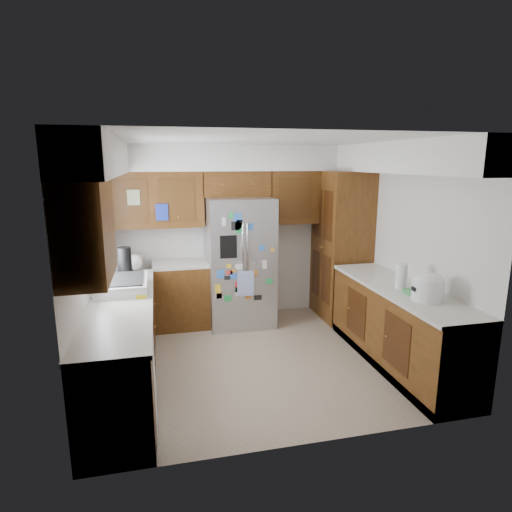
# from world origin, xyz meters

# --- Properties ---
(floor) EXTENTS (3.60, 3.60, 0.00)m
(floor) POSITION_xyz_m (0.00, 0.00, 0.00)
(floor) COLOR tan
(floor) RESTS_ON ground
(room_shell) EXTENTS (3.64, 3.24, 2.52)m
(room_shell) POSITION_xyz_m (-0.11, 0.36, 1.82)
(room_shell) COLOR silver
(room_shell) RESTS_ON ground
(left_counter_run) EXTENTS (1.36, 3.20, 0.92)m
(left_counter_run) POSITION_xyz_m (-1.36, 0.03, 0.43)
(left_counter_run) COLOR #44280D
(left_counter_run) RESTS_ON ground
(right_counter_run) EXTENTS (0.63, 2.25, 0.92)m
(right_counter_run) POSITION_xyz_m (1.50, -0.47, 0.42)
(right_counter_run) COLOR #44280D
(right_counter_run) RESTS_ON ground
(pantry) EXTENTS (0.60, 0.90, 2.15)m
(pantry) POSITION_xyz_m (1.50, 1.15, 1.07)
(pantry) COLOR #44280D
(pantry) RESTS_ON ground
(fridge) EXTENTS (0.90, 0.79, 1.80)m
(fridge) POSITION_xyz_m (-0.00, 1.20, 0.90)
(fridge) COLOR #A6A7AC
(fridge) RESTS_ON ground
(bridge_cabinet) EXTENTS (0.96, 0.34, 0.35)m
(bridge_cabinet) POSITION_xyz_m (0.00, 1.43, 1.98)
(bridge_cabinet) COLOR #44280D
(bridge_cabinet) RESTS_ON fridge
(fridge_top_items) EXTENTS (0.80, 0.35, 0.31)m
(fridge_top_items) POSITION_xyz_m (0.03, 1.43, 2.29)
(fridge_top_items) COLOR #2027A9
(fridge_top_items) RESTS_ON bridge_cabinet
(sink_assembly) EXTENTS (0.52, 0.71, 0.37)m
(sink_assembly) POSITION_xyz_m (-1.50, 0.10, 0.99)
(sink_assembly) COLOR silver
(sink_assembly) RESTS_ON left_counter_run
(left_counter_clutter) EXTENTS (0.35, 0.85, 0.38)m
(left_counter_clutter) POSITION_xyz_m (-1.48, 0.84, 1.05)
(left_counter_clutter) COLOR black
(left_counter_clutter) RESTS_ON left_counter_run
(rice_cooker) EXTENTS (0.32, 0.31, 0.28)m
(rice_cooker) POSITION_xyz_m (1.50, -0.93, 1.06)
(rice_cooker) COLOR white
(rice_cooker) RESTS_ON right_counter_run
(paper_towel) EXTENTS (0.12, 0.12, 0.28)m
(paper_towel) POSITION_xyz_m (1.46, -0.51, 1.06)
(paper_towel) COLOR white
(paper_towel) RESTS_ON right_counter_run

